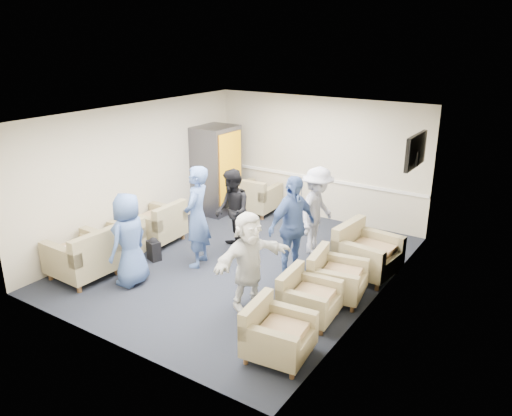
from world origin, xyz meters
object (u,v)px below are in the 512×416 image
Objects in this scene: armchair_right_midfar at (334,279)px; vending_machine at (216,170)px; person_front_right at (249,260)px; armchair_corner at (255,198)px; armchair_left_mid at (117,245)px; person_mid_right at (292,227)px; armchair_left_near at (85,258)px; armchair_right_far at (364,254)px; person_front_left at (129,240)px; person_back_left at (232,211)px; armchair_right_near at (275,335)px; person_mid_left at (197,217)px; armchair_right_midnear at (306,299)px; person_back_right at (317,211)px; armchair_left_far at (159,225)px.

armchair_right_midfar is 4.66m from vending_machine.
armchair_right_midfar is 0.61× the size of person_front_right.
vending_machine is at bearing 22.09° from armchair_corner.
person_mid_right is at bearing 106.96° from armchair_left_mid.
armchair_left_near is 3.55m from person_mid_right.
person_front_left is at bearing 133.70° from armchair_right_far.
person_mid_right is at bearing 62.45° from armchair_right_midfar.
person_front_left is (0.84, -0.45, 0.45)m from armchair_left_mid.
vending_machine is 1.25× the size of person_back_left.
armchair_left_mid is at bearing 129.65° from person_mid_right.
person_back_left is at bearing 60.92° from person_front_right.
armchair_right_far is 0.66× the size of person_front_left.
person_front_right is at bearing 41.95° from armchair_right_near.
vending_machine is at bearing 61.95° from person_front_right.
person_mid_left is at bearing 100.66° from armchair_corner.
armchair_right_midnear is at bearing 85.70° from armchair_left_mid.
person_mid_left is at bearing -59.41° from vending_machine.
person_back_left reaches higher than armchair_right_far.
person_back_right is at bearing 19.59° from person_mid_right.
person_back_left is (1.64, -1.67, -0.20)m from vending_machine.
armchair_left_mid is 0.89× the size of armchair_right_far.
person_mid_right is (0.07, -1.07, 0.05)m from person_back_right.
person_front_left is (-3.02, -1.41, 0.47)m from armchair_right_midfar.
person_back_left is 1.45m from person_mid_right.
armchair_right_near is 3.44m from person_back_right.
vending_machine reaches higher than person_front_left.
armchair_right_midfar reaches higher than armchair_right_near.
armchair_right_far reaches higher than armchair_right_midnear.
person_front_right reaches higher than armchair_right_near.
armchair_right_far is at bearing 100.27° from armchair_left_far.
armchair_right_midfar is (-0.02, 1.83, 0.01)m from armchair_right_near.
person_mid_right reaches higher than person_front_right.
person_mid_left reaches higher than armchair_left_far.
armchair_right_midnear is 0.54× the size of person_front_right.
person_back_right is 2.33m from person_front_right.
person_mid_left is at bearing 111.91° from armchair_left_mid.
person_mid_right is (-0.97, 2.16, 0.57)m from armchair_right_near.
armchair_left_mid is 1.06m from person_front_left.
person_back_right reaches higher than armchair_corner.
armchair_right_near is 0.83× the size of armchair_right_far.
armchair_right_midnear is 0.49× the size of person_back_right.
armchair_left_mid is 3.98m from armchair_right_near.
person_back_right is (2.84, 1.28, 0.48)m from armchair_left_far.
person_front_left is at bearing 97.33° from armchair_right_midnear.
armchair_right_midfar is 1.02m from armchair_right_far.
armchair_right_far is 0.56× the size of person_mid_left.
vending_machine is (-4.12, 1.23, 0.63)m from armchair_right_far.
vending_machine reaches higher than person_mid_right.
person_mid_right reaches higher than person_front_left.
armchair_right_far is 0.58× the size of person_mid_right.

